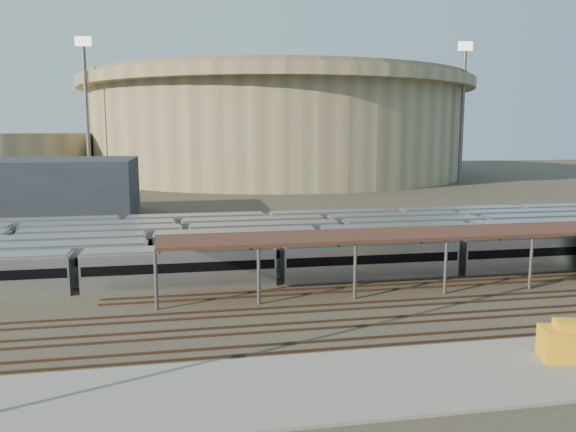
# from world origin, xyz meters

# --- Properties ---
(ground) EXTENTS (420.00, 420.00, 0.00)m
(ground) POSITION_xyz_m (0.00, 0.00, 0.00)
(ground) COLOR #383026
(ground) RESTS_ON ground
(apron) EXTENTS (50.00, 9.00, 0.20)m
(apron) POSITION_xyz_m (-5.00, -15.00, 0.10)
(apron) COLOR gray
(apron) RESTS_ON ground
(subway_trains) EXTENTS (126.67, 23.90, 3.60)m
(subway_trains) POSITION_xyz_m (-3.58, 18.50, 1.80)
(subway_trains) COLOR silver
(subway_trains) RESTS_ON ground
(inspection_shed) EXTENTS (60.30, 6.00, 5.30)m
(inspection_shed) POSITION_xyz_m (22.00, 4.00, 4.98)
(inspection_shed) COLOR #57565B
(inspection_shed) RESTS_ON ground
(empty_tracks) EXTENTS (170.00, 9.62, 0.18)m
(empty_tracks) POSITION_xyz_m (0.00, -5.00, 0.09)
(empty_tracks) COLOR #4C3323
(empty_tracks) RESTS_ON ground
(stadium) EXTENTS (124.00, 124.00, 32.50)m
(stadium) POSITION_xyz_m (25.00, 140.00, 16.47)
(stadium) COLOR gray
(stadium) RESTS_ON ground
(service_building) EXTENTS (42.00, 20.00, 10.00)m
(service_building) POSITION_xyz_m (-35.00, 55.00, 5.00)
(service_building) COLOR #1E232D
(service_building) RESTS_ON ground
(floodlight_0) EXTENTS (4.00, 1.00, 38.40)m
(floodlight_0) POSITION_xyz_m (-30.00, 110.00, 20.65)
(floodlight_0) COLOR #57565B
(floodlight_0) RESTS_ON ground
(floodlight_2) EXTENTS (4.00, 1.00, 38.40)m
(floodlight_2) POSITION_xyz_m (70.00, 100.00, 20.65)
(floodlight_2) COLOR #57565B
(floodlight_2) RESTS_ON ground
(floodlight_3) EXTENTS (4.00, 1.00, 38.40)m
(floodlight_3) POSITION_xyz_m (-10.00, 160.00, 20.65)
(floodlight_3) COLOR #57565B
(floodlight_3) RESTS_ON ground
(yellow_equipment) EXTENTS (3.71, 2.85, 2.06)m
(yellow_equipment) POSITION_xyz_m (18.50, -14.48, 1.23)
(yellow_equipment) COLOR orange
(yellow_equipment) RESTS_ON apron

